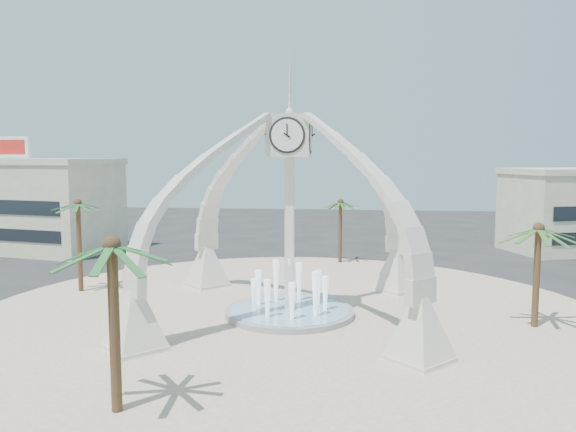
# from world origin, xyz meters

# --- Properties ---
(ground) EXTENTS (140.00, 140.00, 0.00)m
(ground) POSITION_xyz_m (0.00, 0.00, 0.00)
(ground) COLOR #282828
(ground) RESTS_ON ground
(plaza) EXTENTS (40.00, 40.00, 0.06)m
(plaza) POSITION_xyz_m (0.00, 0.00, 0.03)
(plaza) COLOR beige
(plaza) RESTS_ON ground
(clock_tower) EXTENTS (17.94, 17.94, 16.30)m
(clock_tower) POSITION_xyz_m (-0.00, -0.00, 6.49)
(clock_tower) COLOR beige
(clock_tower) RESTS_ON ground
(fountain) EXTENTS (8.00, 8.00, 3.62)m
(fountain) POSITION_xyz_m (0.00, 0.00, 0.29)
(fountain) COLOR #9C9C9F
(fountain) RESTS_ON ground
(building_nw) EXTENTS (23.75, 13.73, 11.90)m
(building_nw) POSITION_xyz_m (-32.00, 22.00, 4.83)
(building_nw) COLOR beige
(building_nw) RESTS_ON ground
(palm_east) EXTENTS (5.19, 5.19, 6.54)m
(palm_east) POSITION_xyz_m (14.31, -0.76, 5.69)
(palm_east) COLOR brown
(palm_east) RESTS_ON ground
(palm_west) EXTENTS (3.94, 3.94, 7.19)m
(palm_west) POSITION_xyz_m (-15.81, 4.47, 6.37)
(palm_west) COLOR brown
(palm_west) RESTS_ON ground
(palm_north) EXTENTS (3.87, 3.87, 6.34)m
(palm_north) POSITION_xyz_m (2.74, 17.79, 5.58)
(palm_north) COLOR brown
(palm_north) RESTS_ON ground
(palm_south) EXTENTS (4.79, 4.79, 7.36)m
(palm_south) POSITION_xyz_m (-5.16, -13.84, 6.44)
(palm_south) COLOR brown
(palm_south) RESTS_ON ground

